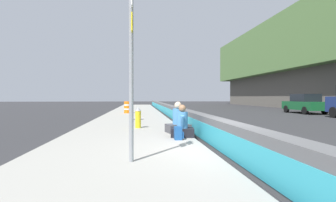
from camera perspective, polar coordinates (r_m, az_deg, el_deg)
The scene contains 10 objects.
ground_plane at distance 7.18m, azimuth 12.31°, elevation -10.90°, with size 160.00×160.00×0.00m, color #2B2B2D.
sidewalk_strip at distance 6.84m, azimuth -9.72°, elevation -10.90°, with size 80.00×4.40×0.14m, color gray.
jersey_barrier at distance 7.11m, azimuth 12.29°, elevation -7.55°, with size 76.00×0.45×0.85m.
route_sign_post at distance 5.70m, azimuth -7.58°, elevation 8.41°, with size 0.44×0.09×3.60m.
fire_hydrant at distance 11.79m, azimuth -6.20°, elevation -3.38°, with size 0.26×0.46×0.88m.
seated_person_foreground at distance 9.18m, azimuth 2.96°, elevation -5.32°, with size 0.73×0.83×1.06m.
seated_person_middle at distance 10.25m, azimuth 2.07°, elevation -4.53°, with size 0.85×0.94×1.14m.
backpack at distance 8.58m, azimuth 2.16°, elevation -6.69°, with size 0.32×0.28×0.40m.
construction_barrel at distance 22.47m, azimuth -8.41°, elevation -1.28°, with size 0.54×0.54×0.95m.
parked_car_fourth at distance 26.99m, azimuth 26.42°, elevation -0.49°, with size 4.51×1.96×1.71m.
Camera 1 is at (-6.68, 2.20, 1.46)m, focal length 29.49 mm.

